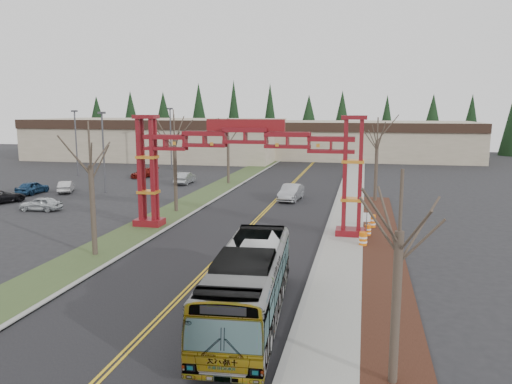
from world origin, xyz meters
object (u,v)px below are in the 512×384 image
(bare_tree_median_mid, at_px, (174,140))
(street_sign, at_px, (367,222))
(parked_car_mid_a, at_px, (144,173))
(light_pole_mid, at_px, (76,138))
(parked_car_near_a, at_px, (41,204))
(silver_sedan, at_px, (291,192))
(retail_building_west, at_px, (160,138))
(bare_tree_median_far, at_px, (228,136))
(barrel_north, at_px, (372,222))
(parked_car_far_a, at_px, (185,178))
(bare_tree_median_near, at_px, (90,166))
(light_pole_far, at_px, (171,134))
(parked_car_mid_b, at_px, (32,187))
(light_pole_near, at_px, (103,146))
(bare_tree_right_near, at_px, (400,233))
(retail_building_east, at_px, (371,140))
(transit_bus, at_px, (249,285))
(barrel_mid, at_px, (368,231))
(parked_car_near_c, at_px, (1,197))
(parked_car_near_b, at_px, (66,187))
(gateway_arch, at_px, (245,154))
(bare_tree_right_far, at_px, (377,141))
(barrel_south, at_px, (363,240))

(bare_tree_median_mid, bearing_deg, street_sign, -25.56)
(parked_car_mid_a, height_order, light_pole_mid, light_pole_mid)
(parked_car_near_a, xyz_separation_m, light_pole_mid, (-10.18, 22.64, 4.67))
(silver_sedan, xyz_separation_m, parked_car_near_a, (-21.97, -10.30, -0.17))
(retail_building_west, relative_size, bare_tree_median_far, 5.56)
(retail_building_west, bearing_deg, barrel_north, -52.21)
(parked_car_far_a, relative_size, bare_tree_median_far, 0.54)
(bare_tree_median_near, distance_m, light_pole_far, 46.99)
(parked_car_mid_b, distance_m, bare_tree_median_far, 23.43)
(light_pole_near, bearing_deg, bare_tree_right_near, -49.12)
(retail_building_east, distance_m, parked_car_near_a, 65.87)
(parked_car_mid_a, height_order, street_sign, street_sign)
(transit_bus, bearing_deg, barrel_mid, 67.58)
(parked_car_near_c, distance_m, bare_tree_right_near, 45.43)
(transit_bus, height_order, bare_tree_median_mid, bare_tree_median_mid)
(retail_building_west, distance_m, bare_tree_right_near, 84.24)
(retail_building_west, height_order, silver_sedan, retail_building_west)
(silver_sedan, relative_size, bare_tree_median_far, 0.61)
(parked_car_mid_b, bearing_deg, light_pole_mid, -76.60)
(retail_building_east, relative_size, parked_car_near_a, 9.89)
(retail_building_west, height_order, barrel_north, retail_building_west)
(parked_car_near_b, bearing_deg, bare_tree_median_far, -171.52)
(retail_building_east, distance_m, transit_bus, 78.21)
(parked_car_near_b, relative_size, bare_tree_median_far, 0.48)
(barrel_mid, bearing_deg, barrel_north, 83.10)
(bare_tree_median_far, bearing_deg, gateway_arch, -71.53)
(parked_car_near_b, bearing_deg, bare_tree_median_mid, 130.52)
(silver_sedan, bearing_deg, barrel_north, -48.06)
(gateway_arch, height_order, light_pole_far, light_pole_far)
(gateway_arch, distance_m, parked_car_near_a, 21.46)
(gateway_arch, height_order, bare_tree_median_far, gateway_arch)
(parked_car_mid_b, height_order, bare_tree_right_far, bare_tree_right_far)
(light_pole_near, xyz_separation_m, barrel_north, (29.30, -11.26, -4.69))
(retail_building_east, distance_m, barrel_north, 59.08)
(silver_sedan, bearing_deg, light_pole_mid, 164.67)
(gateway_arch, bearing_deg, light_pole_mid, 139.41)
(transit_bus, distance_m, barrel_south, 14.29)
(bare_tree_median_far, height_order, light_pole_near, light_pole_near)
(street_sign, bearing_deg, silver_sedan, 115.09)
(transit_bus, xyz_separation_m, parked_car_near_a, (-24.44, 19.63, -0.99))
(bare_tree_right_far, bearing_deg, parked_car_far_a, 161.96)
(parked_car_far_a, relative_size, barrel_mid, 5.06)
(bare_tree_median_far, bearing_deg, silver_sedan, -46.54)
(barrel_south, distance_m, barrel_north, 5.62)
(parked_car_mid_b, distance_m, parked_car_far_a, 17.70)
(retail_building_west, height_order, bare_tree_median_near, bare_tree_median_near)
(silver_sedan, height_order, parked_car_near_b, silver_sedan)
(transit_bus, bearing_deg, parked_car_far_a, 109.67)
(transit_bus, relative_size, parked_car_mid_b, 2.76)
(parked_car_near_b, xyz_separation_m, light_pole_far, (3.40, 23.33, 4.88))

